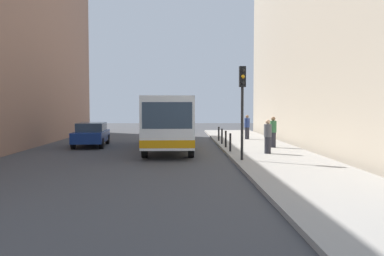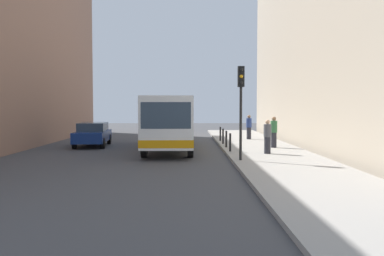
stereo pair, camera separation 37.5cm
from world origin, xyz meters
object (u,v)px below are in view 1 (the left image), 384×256
at_px(bus, 169,120).
at_px(pedestrian_near_signal, 268,137).
at_px(bollard_near, 230,142).
at_px(bollard_far, 222,136).
at_px(pedestrian_far_sidewalk, 247,127).
at_px(bollard_mid, 226,139).
at_px(car_beside_bus, 91,134).
at_px(pedestrian_mid_sidewalk, 273,132).
at_px(bollard_farthest, 219,134).
at_px(traffic_light, 242,95).

relative_size(bus, pedestrian_near_signal, 6.51).
relative_size(bollard_near, bollard_far, 1.00).
height_order(bollard_far, pedestrian_far_sidewalk, pedestrian_far_sidewalk).
bearing_deg(pedestrian_near_signal, pedestrian_far_sidewalk, -56.85).
height_order(bollard_near, bollard_mid, same).
bearing_deg(pedestrian_near_signal, car_beside_bus, 6.74).
relative_size(bollard_far, pedestrian_mid_sidewalk, 0.54).
height_order(car_beside_bus, bollard_mid, car_beside_bus).
height_order(bollard_farthest, pedestrian_near_signal, pedestrian_near_signal).
relative_size(traffic_light, pedestrian_far_sidewalk, 2.37).
bearing_deg(bollard_farthest, traffic_light, -89.44).
height_order(traffic_light, pedestrian_far_sidewalk, traffic_light).
height_order(car_beside_bus, bollard_far, car_beside_bus).
distance_m(bus, pedestrian_far_sidewalk, 7.65).
relative_size(bollard_near, pedestrian_near_signal, 0.56).
distance_m(traffic_light, bollard_mid, 6.20).
bearing_deg(bollard_farthest, car_beside_bus, -165.04).
height_order(car_beside_bus, pedestrian_near_signal, pedestrian_near_signal).
bearing_deg(bollard_mid, traffic_light, -89.00).
bearing_deg(traffic_light, pedestrian_far_sidewalk, 79.91).
bearing_deg(traffic_light, pedestrian_near_signal, 56.38).
bearing_deg(bollard_near, pedestrian_mid_sidewalk, 36.59).
bearing_deg(bollard_mid, bollard_near, -90.00).
bearing_deg(bollard_farthest, bollard_mid, -90.00).
height_order(bollard_far, bollard_farthest, same).
relative_size(bollard_far, pedestrian_far_sidewalk, 0.55).
distance_m(car_beside_bus, bollard_near, 9.30).
relative_size(traffic_light, bollard_near, 4.32).
bearing_deg(traffic_light, bollard_farthest, 90.56).
height_order(bollard_far, pedestrian_mid_sidewalk, pedestrian_mid_sidewalk).
xyz_separation_m(bollard_farthest, pedestrian_mid_sidewalk, (2.69, -4.63, 0.41)).
bearing_deg(pedestrian_far_sidewalk, bollard_far, -168.95).
distance_m(bollard_near, bollard_mid, 2.21).
bearing_deg(pedestrian_mid_sidewalk, bollard_mid, -148.25).
xyz_separation_m(pedestrian_mid_sidewalk, pedestrian_far_sidewalk, (-0.54, 6.00, -0.02)).
height_order(bus, car_beside_bus, bus).
relative_size(bus, bollard_near, 11.63).
height_order(bus, bollard_far, bus).
relative_size(pedestrian_near_signal, pedestrian_far_sidewalk, 0.98).
bearing_deg(pedestrian_mid_sidewalk, pedestrian_far_sidewalk, 131.38).
height_order(traffic_light, bollard_near, traffic_light).
distance_m(bus, bollard_farthest, 5.26).
relative_size(bollard_near, bollard_mid, 1.00).
bearing_deg(bollard_far, bollard_mid, -90.00).
relative_size(traffic_light, pedestrian_near_signal, 2.42).
height_order(bollard_near, bollard_farthest, same).
distance_m(car_beside_bus, pedestrian_far_sidewalk, 10.91).
bearing_deg(car_beside_bus, bollard_mid, 161.40).
xyz_separation_m(car_beside_bus, pedestrian_near_signal, (9.92, -5.48, 0.21)).
bearing_deg(bus, car_beside_bus, -20.76).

